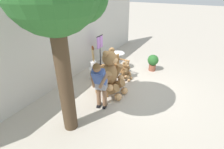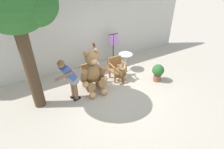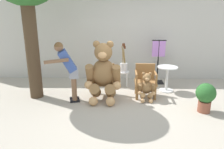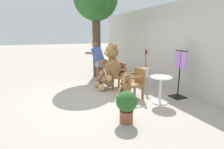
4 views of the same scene
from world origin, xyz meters
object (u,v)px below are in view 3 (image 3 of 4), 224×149
white_stool (124,75)px  round_side_table (167,76)px  potted_plant (205,96)px  clothing_display_stand (158,61)px  teddy_bear_large (103,72)px  person_visitor (68,67)px  wooden_chair_right (145,80)px  brush_bucket (124,66)px  teddy_bear_small (146,87)px  wooden_chair_left (104,79)px

white_stool → round_side_table: (1.22, -0.39, 0.09)m
potted_plant → clothing_display_stand: 2.23m
teddy_bear_large → person_visitor: (-0.85, -0.14, 0.16)m
wooden_chair_right → teddy_bear_large: bearing=-166.6°
brush_bucket → clothing_display_stand: (1.09, 0.37, 0.07)m
teddy_bear_small → person_visitor: bearing=-176.5°
potted_plant → teddy_bear_large: bearing=163.9°
white_stool → potted_plant: potted_plant is taller
teddy_bear_large → person_visitor: same height
wooden_chair_right → brush_bucket: brush_bucket is taller
wooden_chair_left → white_stool: bearing=55.5°
clothing_display_stand → wooden_chair_right: bearing=-114.7°
wooden_chair_left → white_stool: (0.54, 0.78, -0.11)m
wooden_chair_left → brush_bucket: bearing=55.3°
teddy_bear_large → clothing_display_stand: (1.63, 1.42, -0.02)m
teddy_bear_small → brush_bucket: 1.23m
teddy_bear_large → clothing_display_stand: bearing=41.0°
wooden_chair_right → potted_plant: bearing=-37.2°
teddy_bear_small → potted_plant: (1.24, -0.65, 0.03)m
person_visitor → white_stool: bearing=40.2°
round_side_table → clothing_display_stand: (-0.13, 0.76, 0.27)m
round_side_table → teddy_bear_large: bearing=-159.6°
person_visitor → potted_plant: size_ratio=2.24×
white_stool → wooden_chair_left: bearing=-124.5°
wooden_chair_right → wooden_chair_left: bearing=-180.0°
white_stool → brush_bucket: brush_bucket is taller
brush_bucket → round_side_table: size_ratio=1.19×
wooden_chair_left → potted_plant: wooden_chair_left is taller
wooden_chair_left → brush_bucket: (0.54, 0.78, 0.18)m
person_visitor → clothing_display_stand: size_ratio=1.11×
wooden_chair_left → wooden_chair_right: bearing=0.0°
teddy_bear_large → teddy_bear_small: teddy_bear_large is taller
white_stool → brush_bucket: size_ratio=0.54×
brush_bucket → potted_plant: brush_bucket is taller
brush_bucket → wooden_chair_left: bearing=-124.7°
wooden_chair_left → teddy_bear_small: 1.13m
person_visitor → round_side_table: person_visitor is taller
clothing_display_stand → white_stool: bearing=-161.1°
brush_bucket → white_stool: bearing=89.6°
teddy_bear_large → potted_plant: (2.33, -0.67, -0.35)m
clothing_display_stand → person_visitor: bearing=-148.0°
potted_plant → person_visitor: bearing=170.4°
white_stool → round_side_table: round_side_table is taller
teddy_bear_small → brush_bucket: bearing=117.5°
person_visitor → brush_bucket: size_ratio=1.77×
round_side_table → teddy_bear_small: bearing=-134.6°
brush_bucket → teddy_bear_large: bearing=-117.7°
wooden_chair_left → teddy_bear_small: size_ratio=1.16×
white_stool → clothing_display_stand: clothing_display_stand is taller
white_stool → round_side_table: bearing=-17.8°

